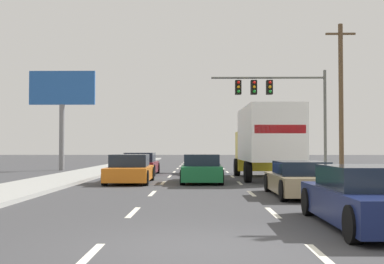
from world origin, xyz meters
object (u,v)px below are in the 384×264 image
(car_green, at_px, (202,170))
(box_truck, at_px, (266,139))
(car_navy, at_px, (368,199))
(car_orange, at_px, (130,170))
(roadside_billboard, at_px, (62,99))
(car_maroon, at_px, (141,165))
(car_blue, at_px, (204,165))
(car_tan, at_px, (300,180))
(utility_pole_mid, at_px, (341,96))
(traffic_signal_mast, at_px, (273,94))

(car_green, relative_size, box_truck, 0.53)
(box_truck, bearing_deg, car_navy, -89.72)
(car_orange, xyz_separation_m, car_navy, (6.46, -12.22, 0.00))
(car_orange, bearing_deg, roadside_billboard, 117.94)
(car_maroon, xyz_separation_m, car_green, (3.48, -6.19, 0.00))
(car_blue, distance_m, box_truck, 6.28)
(car_maroon, height_order, car_tan, car_maroon)
(car_tan, bearing_deg, car_navy, -89.15)
(roadside_billboard, bearing_deg, box_truck, -36.64)
(car_blue, distance_m, utility_pole_mid, 9.28)
(car_orange, xyz_separation_m, roadside_billboard, (-6.35, 11.97, 4.36))
(car_tan, relative_size, utility_pole_mid, 0.48)
(traffic_signal_mast, relative_size, roadside_billboard, 1.13)
(car_green, height_order, traffic_signal_mast, traffic_signal_mast)
(car_maroon, bearing_deg, box_truck, -30.95)
(box_truck, relative_size, traffic_signal_mast, 1.05)
(roadside_billboard, bearing_deg, car_green, -50.70)
(car_navy, bearing_deg, box_truck, 90.28)
(car_blue, distance_m, car_tan, 14.06)
(car_maroon, bearing_deg, traffic_signal_mast, 30.24)
(car_tan, height_order, utility_pole_mid, utility_pole_mid)
(car_blue, bearing_deg, car_tan, -77.67)
(car_green, relative_size, traffic_signal_mast, 0.56)
(traffic_signal_mast, xyz_separation_m, roadside_billboard, (-14.37, 0.63, -0.23))
(box_truck, relative_size, roadside_billboard, 1.18)
(car_navy, distance_m, roadside_billboard, 27.72)
(utility_pole_mid, bearing_deg, box_truck, -133.33)
(car_tan, bearing_deg, car_green, 116.91)
(car_blue, distance_m, car_navy, 20.26)
(car_navy, relative_size, utility_pole_mid, 0.50)
(car_maroon, distance_m, car_blue, 3.87)
(car_tan, relative_size, roadside_billboard, 0.63)
(car_blue, distance_m, roadside_billboard, 11.45)
(car_maroon, bearing_deg, car_tan, -61.86)
(car_tan, height_order, traffic_signal_mast, traffic_signal_mast)
(traffic_signal_mast, bearing_deg, car_green, -113.59)
(car_green, bearing_deg, box_truck, 34.47)
(box_truck, bearing_deg, car_maroon, 149.05)
(car_blue, bearing_deg, car_maroon, -160.41)
(car_maroon, relative_size, car_tan, 0.97)
(car_navy, bearing_deg, traffic_signal_mast, 86.22)
(car_navy, xyz_separation_m, roadside_billboard, (-12.81, 24.19, 4.36))
(car_orange, xyz_separation_m, car_blue, (3.37, 7.80, -0.03))
(utility_pole_mid, bearing_deg, roadside_billboard, 167.84)
(car_green, xyz_separation_m, car_tan, (3.17, -6.24, -0.06))
(car_tan, xyz_separation_m, car_navy, (0.09, -6.29, 0.04))
(car_maroon, relative_size, roadside_billboard, 0.61)
(car_maroon, height_order, box_truck, box_truck)
(car_blue, relative_size, roadside_billboard, 0.67)
(car_maroon, height_order, car_orange, car_maroon)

